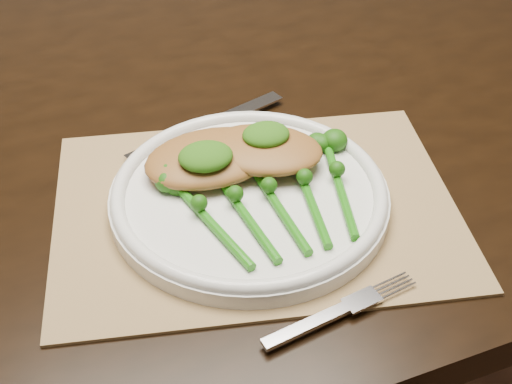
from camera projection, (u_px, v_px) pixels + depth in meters
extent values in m
cube|color=black|center=(195.00, 121.00, 0.91)|extent=(1.70, 1.10, 0.04)
cube|color=#98784D|center=(256.00, 208.00, 0.74)|extent=(0.44, 0.35, 0.00)
cylinder|color=silver|center=(249.00, 198.00, 0.74)|extent=(0.29, 0.29, 0.02)
torus|color=silver|center=(249.00, 191.00, 0.73)|extent=(0.28, 0.28, 0.01)
cube|color=silver|center=(160.00, 147.00, 0.82)|extent=(0.09, 0.05, 0.01)
cube|color=silver|center=(236.00, 113.00, 0.87)|extent=(0.13, 0.07, 0.00)
cube|color=silver|center=(307.00, 326.00, 0.62)|extent=(0.09, 0.03, 0.00)
ellipsoid|color=#99642C|center=(211.00, 157.00, 0.76)|extent=(0.16, 0.12, 0.03)
ellipsoid|color=#99642C|center=(263.00, 149.00, 0.76)|extent=(0.15, 0.13, 0.03)
ellipsoid|color=#1A490A|center=(206.00, 156.00, 0.73)|extent=(0.06, 0.05, 0.02)
ellipsoid|color=#1A490A|center=(266.00, 135.00, 0.75)|extent=(0.05, 0.04, 0.02)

